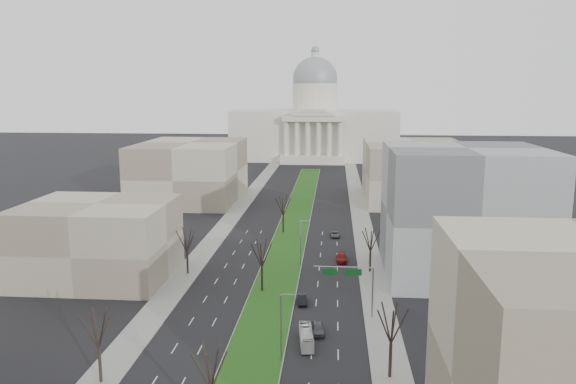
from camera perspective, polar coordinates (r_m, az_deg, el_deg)
The scene contains 24 objects.
ground at distance 136.35m, azimuth 0.35°, elevation -4.20°, with size 600.00×600.00×0.00m, color black.
median at distance 135.35m, azimuth 0.32°, elevation -4.27°, with size 8.00×222.03×0.20m.
sidewalk_left at distance 115.30m, azimuth -9.40°, elevation -7.06°, with size 5.00×330.00×0.15m, color gray.
sidewalk_right at distance 112.19m, azimuth 8.37°, elevation -7.53°, with size 5.00×330.00×0.15m, color gray.
capitol at distance 281.88m, azimuth 2.71°, elevation 6.73°, with size 80.00×46.00×55.00m.
building_beige_left at distance 109.23m, azimuth -18.73°, elevation -4.69°, with size 26.00×22.00×14.00m, color gray.
building_grey_right at distance 108.60m, azimuth 17.36°, elevation -1.98°, with size 28.00×26.00×24.00m, color slate.
building_far_left at distance 179.18m, azimuth -9.88°, elevation 2.11°, with size 30.00×40.00×18.00m, color gray.
building_far_right at distance 180.09m, azimuth 12.66°, elevation 2.06°, with size 30.00×40.00×18.00m, color gray.
tree_left_mid at distance 71.03m, azimuth -18.78°, elevation -12.90°, with size 5.40×5.40×9.72m.
tree_left_far at distance 106.85m, azimuth -10.26°, elevation -4.72°, with size 5.28×5.28×9.50m.
tree_right_mid at distance 69.52m, azimuth 10.48°, elevation -12.88°, with size 5.52×5.52×9.94m.
tree_right_far at distance 107.47m, azimuth 8.40°, elevation -4.74°, with size 5.04×5.04×9.07m.
tree_median_a at distance 59.64m, azimuth -7.87°, elevation -17.09°, with size 5.40×5.40×9.72m.
tree_median_b at distance 96.33m, azimuth -2.68°, elevation -6.14°, with size 5.40×5.40×9.72m.
tree_median_c at distance 134.91m, azimuth -0.49°, elevation -1.31°, with size 5.40×5.40×9.72m.
streetlamp_median_b at distance 73.12m, azimuth -0.66°, elevation -13.49°, with size 1.90×0.20×9.16m.
streetlamp_median_c at distance 110.77m, azimuth 1.30°, elevation -5.09°, with size 1.90×0.20×9.16m.
mast_arm_signs at distance 86.41m, azimuth 6.81°, elevation -8.80°, with size 9.12×0.24×8.09m.
car_grey_near at distance 82.62m, azimuth 3.04°, elevation -13.66°, with size 1.79×4.45×1.52m, color #46494D.
car_black at distance 93.05m, azimuth 1.43°, elevation -10.85°, with size 1.45×4.14×1.37m, color black.
car_red at distance 114.96m, azimuth 5.47°, elevation -6.66°, with size 2.12×5.22×1.51m, color maroon.
car_grey_far at distance 133.30m, azimuth 4.79°, elevation -4.31°, with size 2.03×4.41×1.23m, color #4E5056.
box_van at distance 79.40m, azimuth 1.86°, elevation -14.48°, with size 1.71×7.32×2.04m, color white.
Camera 1 is at (10.12, -11.53, 34.47)m, focal length 35.00 mm.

